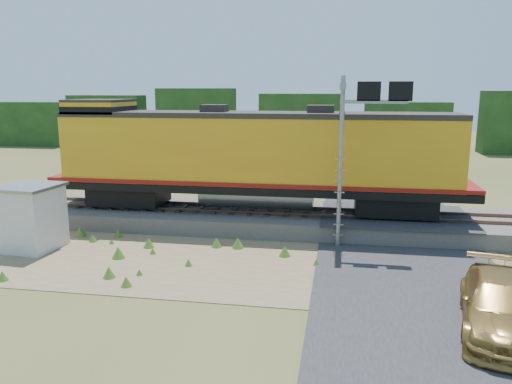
% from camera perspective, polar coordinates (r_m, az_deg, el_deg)
% --- Properties ---
extents(ground, '(140.00, 140.00, 0.00)m').
position_cam_1_polar(ground, '(19.86, -3.51, -8.46)').
color(ground, '#475123').
rests_on(ground, ground).
extents(ballast, '(70.00, 5.00, 0.80)m').
position_cam_1_polar(ballast, '(25.36, -0.43, -3.03)').
color(ballast, slate).
rests_on(ballast, ground).
extents(rails, '(70.00, 1.54, 0.16)m').
position_cam_1_polar(rails, '(25.24, -0.43, -1.98)').
color(rails, brown).
rests_on(rails, ballast).
extents(dirt_shoulder, '(26.00, 8.00, 0.03)m').
position_cam_1_polar(dirt_shoulder, '(20.83, -8.61, -7.56)').
color(dirt_shoulder, '#8C7754').
rests_on(dirt_shoulder, ground).
extents(road, '(7.00, 66.00, 0.86)m').
position_cam_1_polar(road, '(20.23, 16.91, -8.32)').
color(road, '#38383A').
rests_on(road, ground).
extents(tree_line_north, '(130.00, 3.00, 6.50)m').
position_cam_1_polar(tree_line_north, '(56.44, 5.34, 7.76)').
color(tree_line_north, '#183714').
rests_on(tree_line_north, ground).
extents(weed_clumps, '(15.00, 6.20, 0.56)m').
position_cam_1_polar(weed_clumps, '(20.99, -12.87, -7.62)').
color(weed_clumps, '#426E1F').
rests_on(weed_clumps, ground).
extents(locomotive, '(20.81, 3.17, 5.37)m').
position_cam_1_polar(locomotive, '(24.76, -0.68, 4.18)').
color(locomotive, black).
rests_on(locomotive, rails).
extents(shed, '(2.60, 2.60, 2.83)m').
position_cam_1_polar(shed, '(23.59, -24.37, -2.61)').
color(shed, silver).
rests_on(shed, ground).
extents(signal_gantry, '(2.93, 6.20, 7.38)m').
position_cam_1_polar(signal_gantry, '(23.51, 10.74, 8.26)').
color(signal_gantry, gray).
rests_on(signal_gantry, ground).
extents(car, '(3.18, 5.64, 1.54)m').
position_cam_1_polar(car, '(16.17, 26.27, -11.57)').
color(car, '#A47F3C').
rests_on(car, ground).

